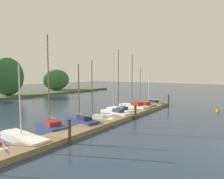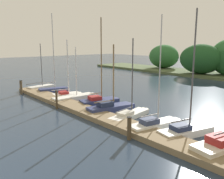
% 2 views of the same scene
% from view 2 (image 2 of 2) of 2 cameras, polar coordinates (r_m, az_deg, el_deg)
% --- Properties ---
extents(dock_pier, '(28.19, 1.80, 0.35)m').
position_cam_2_polar(dock_pier, '(17.70, -2.59, -6.39)').
color(dock_pier, '#847051').
rests_on(dock_pier, ground).
extents(sailboat_0, '(1.54, 3.61, 5.36)m').
position_cam_2_polar(sailboat_0, '(29.79, -16.22, 0.54)').
color(sailboat_0, white).
rests_on(sailboat_0, ground).
extents(sailboat_1, '(1.66, 3.35, 8.48)m').
position_cam_2_polar(sailboat_1, '(27.54, -13.46, 0.12)').
color(sailboat_1, navy).
rests_on(sailboat_1, ground).
extents(sailboat_2, '(1.87, 3.16, 5.75)m').
position_cam_2_polar(sailboat_2, '(25.20, -10.45, -0.96)').
color(sailboat_2, white).
rests_on(sailboat_2, ground).
extents(sailboat_3, '(1.17, 4.52, 5.07)m').
position_cam_2_polar(sailboat_3, '(23.50, -8.56, -1.86)').
color(sailboat_3, white).
rests_on(sailboat_3, ground).
extents(sailboat_4, '(1.98, 3.70, 7.56)m').
position_cam_2_polar(sailboat_4, '(21.66, -2.83, -2.52)').
color(sailboat_4, navy).
rests_on(sailboat_4, ground).
extents(sailboat_5, '(1.77, 4.14, 5.34)m').
position_cam_2_polar(sailboat_5, '(19.26, -0.11, -4.26)').
color(sailboat_5, navy).
rests_on(sailboat_5, ground).
extents(sailboat_6, '(1.64, 4.26, 5.77)m').
position_cam_2_polar(sailboat_6, '(17.98, 4.35, -5.77)').
color(sailboat_6, white).
rests_on(sailboat_6, ground).
extents(sailboat_7, '(1.60, 3.93, 7.10)m').
position_cam_2_polar(sailboat_7, '(15.84, 10.30, -8.04)').
color(sailboat_7, white).
rests_on(sailboat_7, ground).
extents(sailboat_8, '(1.92, 3.91, 7.33)m').
position_cam_2_polar(sailboat_8, '(15.32, 17.35, -8.99)').
color(sailboat_8, white).
rests_on(sailboat_8, ground).
extents(mooring_piling_0, '(0.31, 0.31, 1.51)m').
position_cam_2_polar(mooring_piling_0, '(27.66, -20.67, 0.50)').
color(mooring_piling_0, brown).
rests_on(mooring_piling_0, ground).
extents(mooring_piling_1, '(0.21, 0.21, 1.57)m').
position_cam_2_polar(mooring_piling_1, '(20.67, -12.95, -2.35)').
color(mooring_piling_1, '#4C3D28').
rests_on(mooring_piling_1, ground).
extents(mooring_piling_2, '(0.28, 0.28, 1.36)m').
position_cam_2_polar(mooring_piling_2, '(13.92, 4.10, -9.10)').
color(mooring_piling_2, '#4C3D28').
rests_on(mooring_piling_2, ground).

